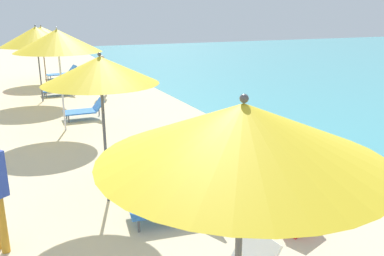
# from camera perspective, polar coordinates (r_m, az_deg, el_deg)

# --- Properties ---
(umbrella_third) EXTENTS (1.93, 1.93, 2.65)m
(umbrella_third) POSITION_cam_1_polar(r_m,az_deg,el_deg) (2.59, 7.31, -0.66)
(umbrella_third) COLOR #4C4C51
(umbrella_third) RESTS_ON ground
(umbrella_fourth) EXTENTS (1.86, 1.86, 2.54)m
(umbrella_fourth) POSITION_cam_1_polar(r_m,az_deg,el_deg) (6.50, -13.02, 8.06)
(umbrella_fourth) COLOR #4C4C51
(umbrella_fourth) RESTS_ON ground
(lounger_fourth_shoreside) EXTENTS (1.33, 0.69, 0.54)m
(lounger_fourth_shoreside) POSITION_cam_1_polar(r_m,az_deg,el_deg) (8.15, -7.24, -4.17)
(lounger_fourth_shoreside) COLOR blue
(lounger_fourth_shoreside) RESTS_ON ground
(lounger_fourth_inland) EXTENTS (1.45, 0.86, 0.63)m
(lounger_fourth_inland) POSITION_cam_1_polar(r_m,az_deg,el_deg) (6.38, -2.38, -10.36)
(lounger_fourth_inland) COLOR blue
(lounger_fourth_inland) RESTS_ON ground
(umbrella_fifth) EXTENTS (2.26, 2.26, 2.79)m
(umbrella_fifth) POSITION_cam_1_polar(r_m,az_deg,el_deg) (11.17, -18.74, 11.76)
(umbrella_fifth) COLOR silver
(umbrella_fifth) RESTS_ON ground
(lounger_fifth_shoreside) EXTENTS (1.19, 0.67, 0.58)m
(lounger_fifth_shoreside) POSITION_cam_1_polar(r_m,az_deg,el_deg) (12.58, -15.08, 2.53)
(lounger_fifth_shoreside) COLOR blue
(lounger_fifth_shoreside) RESTS_ON ground
(umbrella_sixth) EXTENTS (2.52, 2.52, 2.73)m
(umbrella_sixth) POSITION_cam_1_polar(r_m,az_deg,el_deg) (15.37, -21.46, 12.10)
(umbrella_sixth) COLOR #4C4C51
(umbrella_sixth) RESTS_ON ground
(lounger_sixth_shoreside) EXTENTS (1.31, 0.71, 0.55)m
(lounger_sixth_shoreside) POSITION_cam_1_polar(r_m,az_deg,el_deg) (16.58, -18.39, 5.41)
(lounger_sixth_shoreside) COLOR blue
(lounger_sixth_shoreside) RESTS_ON ground
(umbrella_farthest) EXTENTS (2.54, 2.54, 2.60)m
(umbrella_farthest) POSITION_cam_1_polar(r_m,az_deg,el_deg) (19.75, -20.79, 12.57)
(umbrella_farthest) COLOR olive
(umbrella_farthest) RESTS_ON ground
(lounger_farthest_shoreside) EXTENTS (1.52, 0.82, 0.61)m
(lounger_farthest_shoreside) POSITION_cam_1_polar(r_m,az_deg,el_deg) (20.95, -18.06, 7.54)
(lounger_farthest_shoreside) COLOR blue
(lounger_farthest_shoreside) RESTS_ON ground
(lounger_farthest_inland) EXTENTS (1.54, 0.77, 0.57)m
(lounger_farthest_inland) POSITION_cam_1_polar(r_m,az_deg,el_deg) (18.81, -17.19, 6.91)
(lounger_farthest_inland) COLOR blue
(lounger_farthest_inland) RESTS_ON ground
(person_walking_mid) EXTENTS (0.42, 0.36, 1.57)m
(person_walking_mid) POSITION_cam_1_polar(r_m,az_deg,el_deg) (15.87, -12.72, 7.89)
(person_walking_mid) COLOR silver
(person_walking_mid) RESTS_ON ground
(cooler_box) EXTENTS (0.63, 0.47, 0.39)m
(cooler_box) POSITION_cam_1_polar(r_m,az_deg,el_deg) (6.29, 14.99, -12.29)
(cooler_box) COLOR red
(cooler_box) RESTS_ON ground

